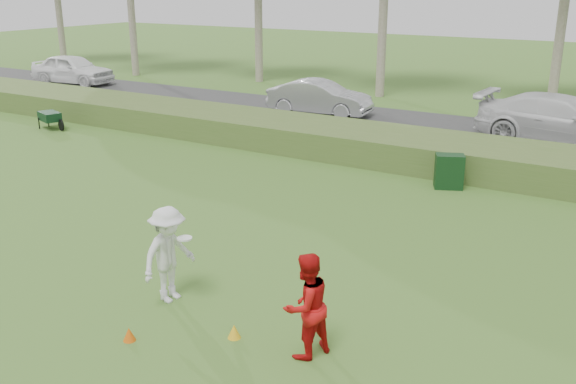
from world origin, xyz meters
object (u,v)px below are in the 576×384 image
Objects in this scene: player_white at (169,254)px; utility_cabinet at (449,171)px; cone_orange at (129,334)px; car_right at (562,120)px; car_left at (73,69)px; player_red at (306,306)px; cone_yellow at (234,331)px; car_mid at (320,98)px.

utility_cabinet is at bearing -8.02° from player_white.
car_right reaches higher than cone_orange.
cone_orange is at bearing -135.99° from car_left.
cone_yellow is at bearing -61.11° from player_red.
player_white reaches higher than cone_orange.
player_white is 2.02m from cone_yellow.
utility_cabinet is (1.96, 10.69, 0.38)m from cone_orange.
cone_yellow is 0.05× the size of car_left.
car_right reaches higher than cone_yellow.
car_left is 25.84m from car_right.
cone_orange is 0.04× the size of car_right.
car_left is (-22.02, 18.21, 0.76)m from cone_orange.
car_left is at bearing -103.96° from player_red.
cone_yellow is at bearing -132.73° from car_left.
player_red is 0.29× the size of car_right.
car_right is at bearing 81.84° from cone_yellow.
car_right reaches higher than utility_cabinet.
car_left reaches higher than utility_cabinet.
player_red reaches higher than utility_cabinet.
car_left is 1.07× the size of car_mid.
car_mid is (15.96, -0.43, -0.08)m from car_left.
car_right is at bearing -163.24° from player_red.
utility_cabinet is 7.16m from car_right.
car_mid reaches higher than utility_cabinet.
car_mid reaches higher than cone_orange.
utility_cabinet is at bearing 79.64° from cone_orange.
cone_yellow is at bearing 33.81° from cone_orange.
utility_cabinet is at bearing 168.44° from car_right.
car_mid is 0.76× the size of car_right.
cone_yellow is at bearing -162.19° from car_mid.
car_mid is (-5.69, 16.32, -0.11)m from player_white.
car_left is at bearing 143.67° from cone_yellow.
car_left is at bearing 138.72° from utility_cabinet.
player_white is 27.38m from car_left.
car_mid is at bearing 108.81° from cone_orange.
car_right is (25.84, -0.61, 0.04)m from car_left.
car_right reaches higher than car_left.
player_red is 16.49m from car_right.
player_white reaches higher than utility_cabinet.
car_mid is at bearing -131.59° from player_red.
utility_cabinet is (2.32, 9.24, -0.42)m from player_white.
player_red reaches higher than cone_orange.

